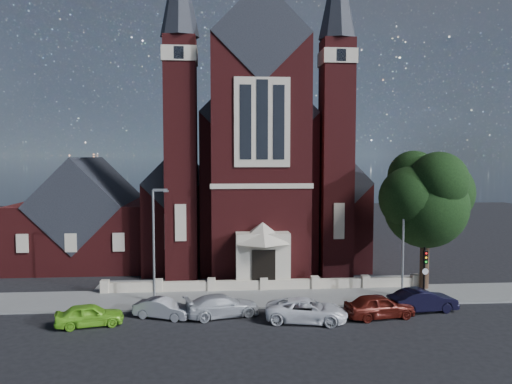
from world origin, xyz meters
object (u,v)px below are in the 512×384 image
car_lime_van (90,315)px  car_navy (423,300)px  car_white_suv (307,310)px  street_lamp_left (155,238)px  street_lamp_right (404,235)px  street_tree (429,201)px  traffic_signal (425,267)px  parish_hall (89,222)px  car_silver_a (163,308)px  car_dark_red (379,306)px  church (250,176)px  car_silver_b (222,306)px

car_lime_van → car_navy: bearing=-99.0°
car_lime_van → car_white_suv: bearing=-103.0°
street_lamp_left → street_lamp_right: size_ratio=1.00×
street_tree → car_lime_van: street_tree is taller
street_tree → street_lamp_left: size_ratio=1.32×
street_tree → traffic_signal: street_tree is taller
street_tree → car_white_suv: street_tree is taller
parish_hall → car_silver_a: 19.89m
parish_hall → car_dark_red: size_ratio=2.70×
church → car_silver_a: bearing=-107.4°
church → street_lamp_right: (10.09, -18.94, -3.59)m
street_tree → parish_hall: bearing=156.7°
car_lime_van → car_silver_b: (8.09, 1.23, 0.02)m
church → street_tree: (12.60, -17.23, -1.23)m
car_silver_b → car_navy: size_ratio=1.06×
street_tree → traffic_signal: (-1.60, -3.28, -4.38)m
street_lamp_right → traffic_signal: street_lamp_right is taller
traffic_signal → car_silver_b: traffic_signal is taller
traffic_signal → car_navy: size_ratio=0.87×
street_lamp_right → car_lime_van: (-21.42, -4.63, -3.91)m
traffic_signal → car_silver_a: 18.22m
street_lamp_left → traffic_signal: street_lamp_left is taller
church → car_silver_b: (-3.23, -22.34, -7.48)m
street_tree → car_dark_red: (-5.77, -6.14, -6.19)m
car_dark_red → traffic_signal: bearing=-64.8°
car_dark_red → street_lamp_right: bearing=-45.6°
parish_hall → traffic_signal: size_ratio=3.05×
street_lamp_right → car_silver_a: 17.90m
street_lamp_left → car_navy: size_ratio=1.77×
church → traffic_signal: 23.94m
church → car_lime_van: bearing=-115.7°
car_white_suv → street_lamp_left: bearing=75.6°
car_lime_van → car_silver_b: 8.19m
car_silver_b → car_dark_red: (10.06, -1.03, 0.06)m
church → car_lime_van: church is taller
parish_hall → car_dark_red: (22.83, -18.44, -3.24)m
car_dark_red → car_navy: 3.46m
parish_hall → street_lamp_right: size_ratio=1.51×
car_dark_red → car_navy: bearing=-81.9°
parish_hall → car_lime_van: (4.67, -18.63, -3.32)m
car_silver_a → traffic_signal: bearing=-64.3°
car_silver_a → car_navy: size_ratio=0.82×
traffic_signal → car_silver_b: (-14.23, -1.83, -1.88)m
street_lamp_right → car_white_suv: 10.15m
car_lime_van → car_white_suv: size_ratio=0.79×
street_tree → traffic_signal: size_ratio=2.67×
car_silver_a → car_navy: 17.16m
car_lime_van → car_silver_a: size_ratio=1.07×
street_tree → street_lamp_left: 20.71m
street_lamp_right → car_dark_red: (-3.26, -4.44, -3.83)m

